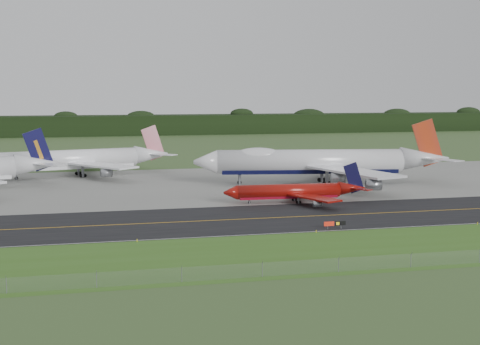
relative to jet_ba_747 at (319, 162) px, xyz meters
name	(u,v)px	position (x,y,z in m)	size (l,w,h in m)	color
ground	(285,214)	(-23.72, -43.86, -6.51)	(600.00, 600.00, 0.00)	#375126
grass_verge	(343,250)	(-23.72, -78.86, -6.50)	(400.00, 30.00, 0.01)	#37601C
taxiway	(290,217)	(-23.72, -47.86, -6.50)	(400.00, 32.00, 0.02)	black
apron	(235,183)	(-23.72, 7.14, -6.50)	(400.00, 78.00, 0.01)	slate
taxiway_centreline	(290,217)	(-23.72, -47.86, -6.48)	(400.00, 0.40, 0.00)	orange
taxiway_edge_line	(314,231)	(-23.72, -63.36, -6.48)	(400.00, 0.25, 0.00)	silver
perimeter_fence	(375,263)	(-23.72, -91.86, -5.41)	(320.00, 0.10, 320.00)	slate
horizon_treeline	(157,126)	(-23.72, 229.91, -1.04)	(700.00, 25.00, 12.00)	black
jet_ba_747	(319,162)	(0.00, 0.00, 0.00)	(75.92, 62.23, 19.12)	silver
jet_red_737	(296,191)	(-16.50, -29.64, -3.82)	(35.95, 29.33, 9.71)	maroon
jet_star_tail	(79,160)	(-68.86, 34.08, -1.21)	(59.80, 49.19, 15.88)	white
taxiway_sign	(335,224)	(-18.79, -61.86, -5.44)	(4.56, 0.27, 1.52)	slate
edge_marker_left	(137,240)	(-58.05, -64.36, -6.26)	(0.16, 0.16, 0.50)	yellow
edge_marker_center	(316,231)	(-23.57, -64.36, -6.26)	(0.16, 0.16, 0.50)	yellow
edge_marker_right	(478,223)	(11.47, -64.36, -6.26)	(0.16, 0.16, 0.50)	yellow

